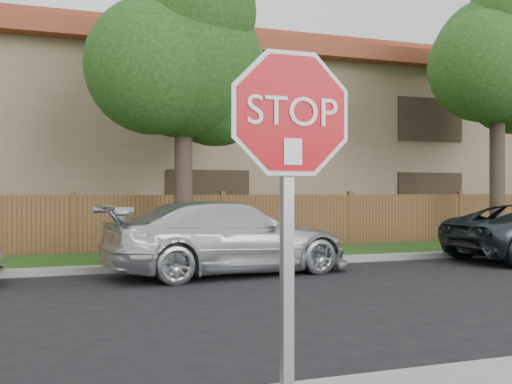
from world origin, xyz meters
name	(u,v)px	position (x,y,z in m)	size (l,w,h in m)	color
far_curb	(81,270)	(0.00, 8.15, 0.07)	(70.00, 0.30, 0.15)	gray
grass_strip	(77,262)	(0.00, 9.80, 0.06)	(70.00, 3.00, 0.12)	#1E4714
fence	(73,226)	(0.00, 11.40, 0.80)	(70.00, 0.12, 1.60)	brown
apartment_building	(66,138)	(0.00, 17.00, 3.53)	(35.20, 9.20, 7.20)	#897155
tree_mid	(185,60)	(2.52, 9.57, 4.87)	(4.80, 3.90, 7.35)	#382B21
tree_right	(501,60)	(12.02, 9.57, 5.57)	(4.80, 3.90, 8.20)	#382B21
stop_sign	(290,170)	(0.61, -1.48, 1.83)	(1.01, 0.13, 2.55)	gray
sedan_right	(229,238)	(2.86, 7.12, 0.75)	(2.10, 5.16, 1.50)	silver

